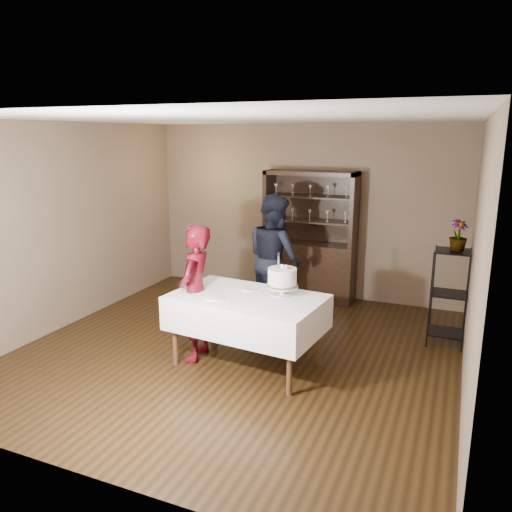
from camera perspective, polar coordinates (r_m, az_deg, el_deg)
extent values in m
plane|color=black|center=(6.11, -2.10, -10.77)|extent=(5.00, 5.00, 0.00)
plane|color=silver|center=(5.56, -2.35, 15.45)|extent=(5.00, 5.00, 0.00)
cube|color=brown|center=(7.98, 5.42, 5.15)|extent=(5.00, 0.02, 2.70)
cube|color=brown|center=(7.09, -20.87, 3.23)|extent=(0.02, 5.00, 2.70)
cube|color=brown|center=(5.17, 23.77, -0.67)|extent=(0.02, 5.00, 2.70)
cube|color=black|center=(7.87, 6.09, -1.70)|extent=(1.40, 0.48, 0.90)
cube|color=black|center=(7.87, 6.75, 5.73)|extent=(1.40, 0.03, 1.10)
cube|color=black|center=(7.61, 6.38, 9.41)|extent=(1.40, 0.48, 0.06)
cube|color=black|center=(7.69, 6.24, 4.05)|extent=(1.28, 0.42, 0.02)
cube|color=black|center=(7.64, 6.31, 6.79)|extent=(1.28, 0.42, 0.02)
cylinder|color=black|center=(6.34, 19.27, -4.81)|extent=(0.02, 0.02, 1.20)
cylinder|color=black|center=(6.33, 22.89, -5.15)|extent=(0.02, 0.02, 1.20)
cylinder|color=black|center=(6.72, 19.52, -3.79)|extent=(0.02, 0.02, 1.20)
cylinder|color=black|center=(6.72, 22.92, -4.11)|extent=(0.02, 0.02, 1.20)
cube|color=black|center=(6.67, 20.82, -8.13)|extent=(0.40, 0.40, 0.02)
cube|color=black|center=(6.51, 21.19, -4.03)|extent=(0.40, 0.40, 0.01)
cube|color=black|center=(6.38, 21.60, 0.51)|extent=(0.40, 0.40, 0.02)
cube|color=white|center=(5.52, -1.04, -6.44)|extent=(1.73, 1.17, 0.38)
cylinder|color=#492D1A|center=(5.68, -9.29, -8.65)|extent=(0.06, 0.06, 0.77)
cylinder|color=#492D1A|center=(5.00, 3.87, -11.72)|extent=(0.06, 0.06, 0.77)
cylinder|color=#492D1A|center=(6.27, -4.87, -6.33)|extent=(0.06, 0.06, 0.77)
cylinder|color=#492D1A|center=(5.66, 7.26, -8.67)|extent=(0.06, 0.06, 0.77)
imported|color=#3D050F|center=(5.71, -6.94, -4.22)|extent=(0.46, 0.62, 1.57)
imported|color=black|center=(6.85, 2.13, -0.23)|extent=(1.09, 1.06, 1.76)
cylinder|color=silver|center=(5.48, 2.99, -4.47)|extent=(0.20, 0.20, 0.01)
cylinder|color=silver|center=(5.47, 3.00, -4.04)|extent=(0.05, 0.05, 0.10)
cylinder|color=silver|center=(5.45, 3.00, -3.48)|extent=(0.35, 0.35, 0.01)
cylinder|color=#3A602E|center=(5.44, 3.01, -3.32)|extent=(0.34, 0.34, 0.02)
cylinder|color=silver|center=(5.42, 3.02, -2.42)|extent=(0.39, 0.39, 0.20)
sphere|color=#6071CE|center=(5.38, 3.32, -1.34)|extent=(0.02, 0.02, 0.02)
cube|color=silver|center=(5.37, 2.58, -0.73)|extent=(0.02, 0.02, 0.14)
cube|color=black|center=(5.35, 2.59, 0.13)|extent=(0.03, 0.02, 0.05)
cylinder|color=silver|center=(5.40, -4.74, -4.77)|extent=(0.23, 0.23, 0.01)
cylinder|color=silver|center=(5.67, -0.79, -3.82)|extent=(0.18, 0.18, 0.01)
imported|color=#3A602E|center=(6.36, 22.13, 2.21)|extent=(0.29, 0.29, 0.37)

